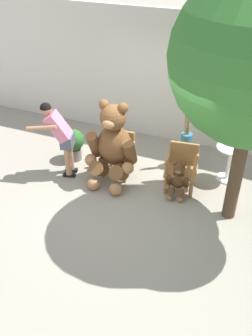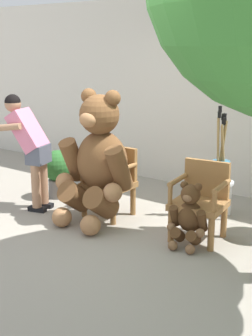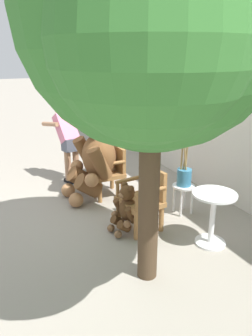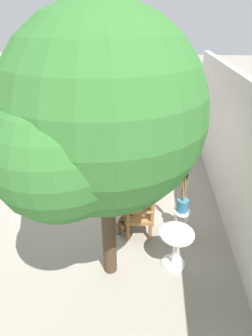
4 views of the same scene
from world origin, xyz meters
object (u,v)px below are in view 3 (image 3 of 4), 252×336
at_px(person_visitor, 67,135).
at_px(round_side_table, 213,213).
at_px(patio_tree, 153,16).
at_px(white_stool, 183,192).
at_px(potted_plant, 94,156).
at_px(wooden_chair_right, 144,197).
at_px(teddy_bear_small, 126,209).
at_px(wooden_chair_left, 109,170).
at_px(teddy_bear_large, 94,154).
at_px(brush_bucket, 184,172).

bearing_deg(person_visitor, round_side_table, 18.99).
bearing_deg(patio_tree, white_stool, 133.15).
distance_m(person_visitor, potted_plant, 0.75).
relative_size(wooden_chair_right, teddy_bear_small, 1.21).
relative_size(wooden_chair_right, patio_tree, 0.22).
bearing_deg(round_side_table, person_visitor, -161.01).
bearing_deg(potted_plant, person_visitor, -84.43).
bearing_deg(wooden_chair_right, round_side_table, 37.47).
height_order(teddy_bear_small, white_stool, teddy_bear_small).
height_order(wooden_chair_left, white_stool, wooden_chair_left).
relative_size(teddy_bear_large, round_side_table, 2.24).
distance_m(wooden_chair_left, wooden_chair_right, 1.26).
relative_size(wooden_chair_left, round_side_table, 1.19).
distance_m(teddy_bear_small, person_visitor, 2.34).
distance_m(teddy_bear_small, round_side_table, 1.16).
distance_m(wooden_chair_left, teddy_bear_small, 1.31).
height_order(teddy_bear_large, round_side_table, teddy_bear_large).
bearing_deg(person_visitor, brush_bucket, 29.73).
bearing_deg(round_side_table, brush_bucket, 169.25).
height_order(wooden_chair_left, teddy_bear_small, wooden_chair_left).
bearing_deg(wooden_chair_left, round_side_table, 16.19).
height_order(person_visitor, brush_bucket, person_visitor).
height_order(teddy_bear_large, brush_bucket, teddy_bear_large).
relative_size(patio_tree, potted_plant, 5.77).
xyz_separation_m(wooden_chair_right, white_stool, (-0.13, 0.76, -0.11)).
distance_m(round_side_table, potted_plant, 3.11).
distance_m(wooden_chair_right, patio_tree, 2.51).
relative_size(brush_bucket, potted_plant, 1.39).
xyz_separation_m(person_visitor, potted_plant, (-0.05, 0.55, -0.50)).
bearing_deg(potted_plant, teddy_bear_small, -9.37).
distance_m(brush_bucket, potted_plant, 2.29).
distance_m(brush_bucket, round_side_table, 0.95).
relative_size(wooden_chair_right, person_visitor, 0.57).
bearing_deg(potted_plant, brush_bucket, 16.85).
distance_m(teddy_bear_large, round_side_table, 2.23).
xyz_separation_m(brush_bucket, round_side_table, (0.90, -0.17, -0.23)).
bearing_deg(patio_tree, teddy_bear_small, 166.54).
height_order(teddy_bear_small, potted_plant, teddy_bear_small).
height_order(teddy_bear_small, brush_bucket, brush_bucket).
bearing_deg(teddy_bear_small, person_visitor, -175.70).
bearing_deg(wooden_chair_right, potted_plant, 177.45).
bearing_deg(teddy_bear_small, white_stool, 97.72).
height_order(wooden_chair_right, brush_bucket, brush_bucket).
relative_size(wooden_chair_right, teddy_bear_large, 0.53).
height_order(wooden_chair_right, potted_plant, wooden_chair_right).
distance_m(wooden_chair_right, person_visitor, 2.34).
bearing_deg(person_visitor, white_stool, 29.77).
relative_size(teddy_bear_large, person_visitor, 1.07).
distance_m(white_stool, round_side_table, 0.92).
bearing_deg(teddy_bear_large, white_stool, 42.42).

